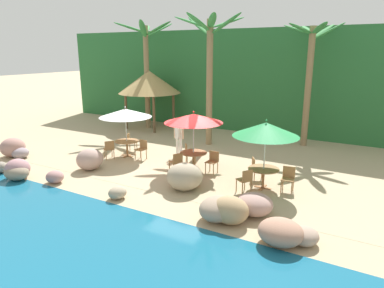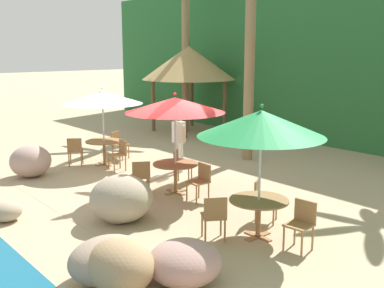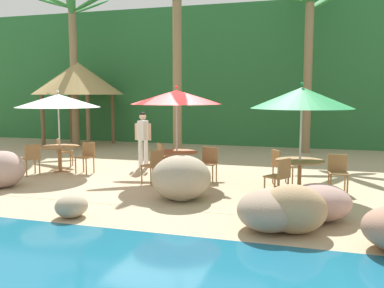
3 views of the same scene
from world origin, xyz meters
TOP-DOWN VIEW (x-y plane):
  - ground_plane at (0.00, 0.00)m, footprint 120.00×120.00m
  - terrace_deck at (0.00, 0.00)m, footprint 18.00×5.20m
  - foliage_backdrop at (0.00, 9.00)m, footprint 28.00×2.40m
  - rock_seawall at (-0.34, -2.82)m, footprint 14.35×3.42m
  - umbrella_white at (-3.17, 0.31)m, footprint 2.37×2.37m
  - dining_table_white at (-3.17, 0.31)m, footprint 1.10×1.10m
  - chair_white_seaward at (-2.32, 0.33)m, footprint 0.46×0.46m
  - chair_white_inland at (-3.60, 1.06)m, footprint 0.56×0.56m
  - chair_white_left at (-3.57, -0.45)m, footprint 0.59×0.59m
  - umbrella_red at (0.43, 0.21)m, footprint 2.38×2.38m
  - dining_table_red at (0.43, 0.21)m, footprint 1.10×1.10m
  - chair_red_seaward at (1.28, 0.28)m, footprint 0.43×0.44m
  - chair_red_inland at (-0.16, 0.83)m, footprint 0.60×0.59m
  - chair_red_left at (0.11, -0.58)m, footprint 0.58×0.57m
  - umbrella_green at (3.59, -0.32)m, footprint 2.30×2.30m
  - dining_table_green at (3.59, -0.32)m, footprint 1.10×1.10m
  - chair_green_seaward at (4.42, -0.14)m, footprint 0.46×0.47m
  - chair_green_inland at (3.07, 0.36)m, footprint 0.58×0.58m
  - chair_green_left at (3.22, -1.09)m, footprint 0.58×0.58m
  - palm_tree_nearest at (-6.19, 5.95)m, footprint 3.79×3.41m
  - palm_tree_second at (-0.91, 4.14)m, footprint 3.54×3.51m
  - palapa_hut at (-6.03, 6.00)m, footprint 3.88×3.88m
  - waiter_in_white at (-1.10, 1.53)m, footprint 0.52×0.36m

SIDE VIEW (x-z plane):
  - ground_plane at x=0.00m, z-range 0.00..0.00m
  - terrace_deck at x=0.00m, z-range 0.00..0.01m
  - rock_seawall at x=-0.34m, z-range -0.10..0.85m
  - chair_white_seaward at x=-2.32m, z-range 0.08..0.95m
  - chair_white_inland at x=-3.60m, z-range 0.08..0.95m
  - chair_white_left at x=-3.57m, z-range 0.08..0.95m
  - chair_red_seaward at x=1.28m, z-range 0.08..0.95m
  - chair_red_inland at x=-0.16m, z-range 0.08..0.95m
  - chair_red_left at x=0.11m, z-range 0.08..0.95m
  - chair_green_seaward at x=4.42m, z-range 0.08..0.95m
  - chair_green_inland at x=3.07m, z-range 0.08..0.95m
  - chair_green_left at x=3.22m, z-range 0.08..0.95m
  - dining_table_white at x=-3.17m, z-range 0.24..0.98m
  - dining_table_red at x=0.43m, z-range 0.24..0.98m
  - dining_table_green at x=3.59m, z-range 0.24..0.98m
  - waiter_in_white at x=-1.10m, z-range 0.14..1.84m
  - umbrella_white at x=-3.17m, z-range 0.87..3.22m
  - umbrella_green at x=3.59m, z-range 0.90..3.40m
  - umbrella_red at x=0.43m, z-range 0.93..3.38m
  - palapa_hut at x=-6.03m, z-range 1.08..4.66m
  - foliage_backdrop at x=0.00m, z-range 0.00..6.00m
  - palm_tree_nearest at x=-6.19m, z-range 1.16..7.63m
  - palm_tree_second at x=-0.91m, z-range 1.23..7.74m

